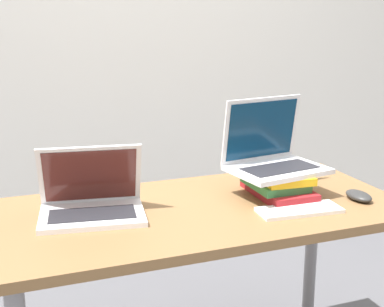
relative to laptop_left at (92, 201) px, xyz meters
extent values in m
cube|color=silver|center=(0.35, 1.21, 0.59)|extent=(8.00, 0.05, 2.70)
cube|color=brown|center=(0.35, -0.05, -0.06)|extent=(1.31, 0.63, 0.03)
cylinder|color=gray|center=(-0.25, 0.21, -0.42)|extent=(0.05, 0.05, 0.68)
cylinder|color=gray|center=(0.94, 0.21, -0.42)|extent=(0.05, 0.05, 0.68)
cube|color=silver|center=(0.00, -0.02, -0.04)|extent=(0.34, 0.27, 0.02)
cube|color=#232328|center=(-0.01, -0.03, -0.03)|extent=(0.27, 0.15, 0.00)
cube|color=silver|center=(0.01, 0.04, 0.07)|extent=(0.32, 0.15, 0.20)
cube|color=#4C1E19|center=(0.01, 0.04, 0.07)|extent=(0.29, 0.13, 0.18)
cube|color=maroon|center=(0.63, -0.03, -0.03)|extent=(0.17, 0.28, 0.03)
cube|color=#33753D|center=(0.61, -0.04, 0.00)|extent=(0.17, 0.20, 0.03)
cube|color=gold|center=(0.63, -0.02, 0.03)|extent=(0.18, 0.27, 0.02)
cube|color=silver|center=(0.62, -0.04, 0.05)|extent=(0.34, 0.27, 0.02)
cube|color=#232328|center=(0.62, -0.05, 0.06)|extent=(0.27, 0.16, 0.00)
cube|color=silver|center=(0.60, 0.06, 0.17)|extent=(0.31, 0.09, 0.23)
cube|color=#0A2D4C|center=(0.61, 0.05, 0.17)|extent=(0.28, 0.07, 0.20)
cube|color=white|center=(0.61, -0.20, -0.04)|extent=(0.27, 0.12, 0.01)
cube|color=silver|center=(0.61, -0.20, -0.03)|extent=(0.25, 0.10, 0.00)
ellipsoid|color=#2D2D2D|center=(0.86, -0.17, -0.03)|extent=(0.07, 0.11, 0.03)
camera|label=1|loc=(-0.25, -1.55, 0.55)|focal=50.00mm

